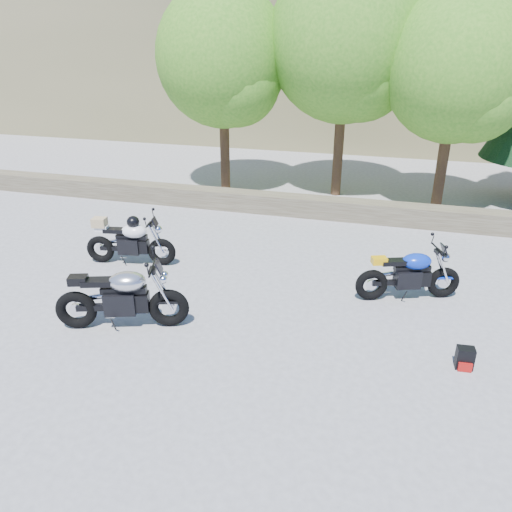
# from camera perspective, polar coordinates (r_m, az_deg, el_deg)

# --- Properties ---
(ground) EXTENTS (90.00, 90.00, 0.00)m
(ground) POSITION_cam_1_polar(r_m,az_deg,el_deg) (8.41, -3.18, -7.21)
(ground) COLOR gray
(ground) RESTS_ON ground
(stone_wall) EXTENTS (22.00, 0.55, 0.50)m
(stone_wall) POSITION_cam_1_polar(r_m,az_deg,el_deg) (13.17, 4.48, 5.80)
(stone_wall) COLOR #4C4333
(stone_wall) RESTS_ON ground
(tree_decid_left) EXTENTS (3.67, 3.67, 5.62)m
(tree_decid_left) POSITION_cam_1_polar(r_m,az_deg,el_deg) (14.74, -3.51, 21.20)
(tree_decid_left) COLOR #382314
(tree_decid_left) RESTS_ON ground
(tree_decid_mid) EXTENTS (4.08, 4.08, 6.24)m
(tree_decid_mid) POSITION_cam_1_polar(r_m,az_deg,el_deg) (14.40, 10.58, 22.42)
(tree_decid_mid) COLOR #382314
(tree_decid_mid) RESTS_ON ground
(tree_decid_right) EXTENTS (3.54, 3.54, 5.41)m
(tree_decid_right) POSITION_cam_1_polar(r_m,az_deg,el_deg) (13.81, 22.39, 18.81)
(tree_decid_right) COLOR #382314
(tree_decid_right) RESTS_ON ground
(silver_bike) EXTENTS (2.07, 0.90, 1.07)m
(silver_bike) POSITION_cam_1_polar(r_m,az_deg,el_deg) (8.22, -15.02, -4.68)
(silver_bike) COLOR black
(silver_bike) RESTS_ON ground
(white_bike) EXTENTS (1.87, 0.61, 1.04)m
(white_bike) POSITION_cam_1_polar(r_m,az_deg,el_deg) (10.48, -14.26, 1.73)
(white_bike) COLOR black
(white_bike) RESTS_ON ground
(blue_bike) EXTENTS (1.83, 0.84, 0.95)m
(blue_bike) POSITION_cam_1_polar(r_m,az_deg,el_deg) (9.22, 17.13, -2.09)
(blue_bike) COLOR black
(blue_bike) RESTS_ON ground
(backpack) EXTENTS (0.25, 0.22, 0.33)m
(backpack) POSITION_cam_1_polar(r_m,az_deg,el_deg) (7.79, 22.75, -10.74)
(backpack) COLOR black
(backpack) RESTS_ON ground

